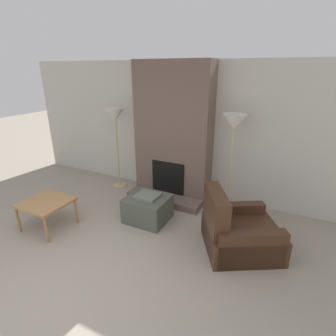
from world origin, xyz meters
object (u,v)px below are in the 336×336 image
at_px(floor_lamp_left, 115,118).
at_px(floor_lamp_right, 234,127).
at_px(armchair, 236,233).
at_px(ottoman, 148,208).
at_px(side_table, 46,204).

xyz_separation_m(floor_lamp_left, floor_lamp_right, (2.40, 0.00, 0.05)).
relative_size(armchair, floor_lamp_right, 0.74).
distance_m(armchair, floor_lamp_right, 1.70).
bearing_deg(floor_lamp_right, floor_lamp_left, -180.00).
bearing_deg(armchair, ottoman, 55.96).
bearing_deg(armchair, floor_lamp_left, 39.85).
height_order(ottoman, floor_lamp_right, floor_lamp_right).
relative_size(ottoman, armchair, 0.53).
bearing_deg(floor_lamp_left, floor_lamp_right, 0.00).
relative_size(armchair, floor_lamp_left, 0.77).
relative_size(floor_lamp_left, floor_lamp_right, 0.97).
bearing_deg(floor_lamp_left, side_table, -91.81).
bearing_deg(side_table, ottoman, 34.73).
distance_m(ottoman, floor_lamp_left, 2.03).
xyz_separation_m(ottoman, armchair, (1.51, -0.12, 0.04)).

